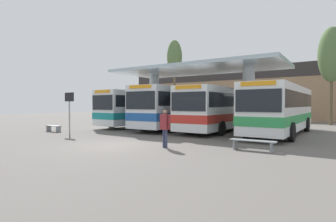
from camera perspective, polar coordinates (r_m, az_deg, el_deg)
The scene contains 14 objects.
ground_plane at distance 13.34m, azimuth -11.67°, elevation -7.31°, with size 100.00×100.00×0.00m, color #605B56.
townhouse_backdrop at distance 36.92m, azimuth 18.66°, elevation 4.69°, with size 40.00×0.58×7.20m.
station_canopy at distance 20.56m, azimuth 6.17°, elevation 7.39°, with size 13.10×5.94×4.88m.
transit_bus_left_bay at distance 24.86m, azimuth -4.51°, elevation 0.84°, with size 3.10×10.97×3.19m.
transit_bus_center_bay at distance 22.40m, azimuth 2.68°, elevation 1.03°, with size 3.16×11.46×3.36m.
transit_bus_right_bay at distance 20.98m, azimuth 11.90°, elevation 0.75°, with size 2.84×11.38×3.22m.
transit_bus_far_right_bay at distance 19.24m, azimuth 23.35°, elevation 0.65°, with size 2.93×11.11×3.22m.
waiting_bench_near_pillar at distance 12.09m, azimuth 17.95°, elevation -6.56°, with size 1.98×0.44×0.46m.
waiting_bench_mid_platform at distance 21.28m, azimuth -23.66°, elevation -3.25°, with size 1.51×0.44×0.46m.
info_sign_platform at distance 18.92m, azimuth -20.69°, elevation 1.34°, with size 0.90×0.09×2.83m.
pedestrian_waiting at distance 12.21m, azimuth -0.65°, elevation -3.02°, with size 0.65×0.37×1.76m.
poplar_tree_behind_left at distance 30.66m, azimuth 32.06°, elevation 10.28°, with size 2.46×2.46×9.63m.
poplar_tree_behind_right at distance 35.96m, azimuth 1.42°, elevation 11.43°, with size 2.03×2.03×10.71m.
parked_car_street at distance 34.55m, azimuth 9.32°, elevation -0.29°, with size 4.55×2.21×2.10m.
Camera 1 is at (9.33, -9.33, 2.00)m, focal length 28.00 mm.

